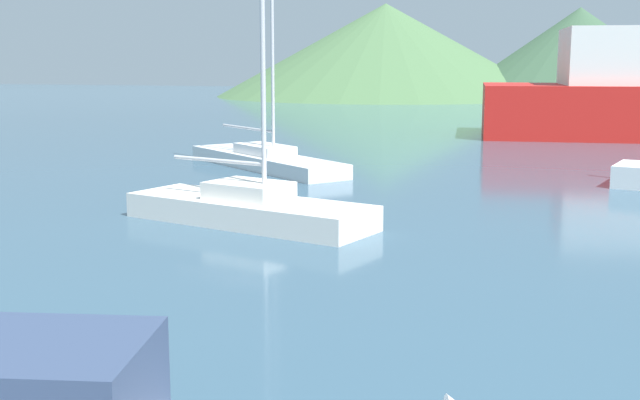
% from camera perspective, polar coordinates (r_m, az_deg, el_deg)
% --- Properties ---
extents(sailboat_inner, '(6.80, 3.71, 10.23)m').
position_cam_1_polar(sailboat_inner, '(19.98, -5.06, -0.40)').
color(sailboat_inner, white).
rests_on(sailboat_inner, ground_plane).
extents(sailboat_middle, '(8.01, 6.89, 10.90)m').
position_cam_1_polar(sailboat_middle, '(30.44, -3.96, 3.04)').
color(sailboat_middle, white).
rests_on(sailboat_middle, ground_plane).
extents(hill_west, '(39.09, 39.09, 10.57)m').
position_cam_1_polar(hill_west, '(94.75, 4.67, 10.58)').
color(hill_west, '#476B42').
rests_on(hill_west, ground_plane).
extents(hill_central, '(28.20, 28.20, 9.86)m').
position_cam_1_polar(hill_central, '(94.44, 17.90, 9.93)').
color(hill_central, '#38563D').
rests_on(hill_central, ground_plane).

